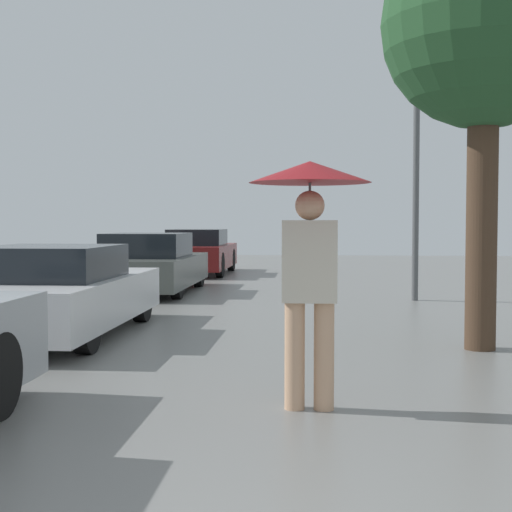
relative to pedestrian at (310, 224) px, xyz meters
The scene contains 6 objects.
pedestrian is the anchor object (origin of this frame).
parked_car_second 4.79m from the pedestrian, 134.06° to the left, with size 1.82×4.12×1.15m.
parked_car_third 9.65m from the pedestrian, 110.33° to the left, with size 1.82×4.17×1.23m.
parked_car_farthest 14.69m from the pedestrian, 102.45° to the left, with size 1.72×4.23×1.26m.
tree 4.01m from the pedestrian, 55.02° to the left, with size 2.31×2.31×4.81m.
street_lamp 8.17m from the pedestrian, 76.28° to the left, with size 0.24×0.24×3.95m.
Camera 1 is at (-0.05, -1.42, 1.45)m, focal length 50.00 mm.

